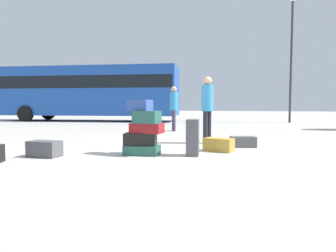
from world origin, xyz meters
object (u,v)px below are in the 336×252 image
suitcase_tower (143,132)px  suitcase_charcoal_upright_blue (193,137)px  suitcase_charcoal_white_trunk (243,142)px  parked_bus (90,90)px  person_tourist_with_camera (174,105)px  suitcase_tan_left_side (219,145)px  person_bearded_onlooker (207,104)px  lamp_post (292,41)px  suitcase_charcoal_foreground_far (45,149)px

suitcase_tower → suitcase_charcoal_upright_blue: 0.99m
suitcase_charcoal_white_trunk → parked_bus: size_ratio=0.05×
person_tourist_with_camera → parked_bus: 8.57m
suitcase_tan_left_side → person_bearded_onlooker: (-0.43, 1.31, 0.87)m
parked_bus → suitcase_charcoal_white_trunk: bearing=-52.4°
suitcase_tower → lamp_post: (4.01, 12.08, 3.87)m
person_bearded_onlooker → lamp_post: 10.92m
suitcase_charcoal_upright_blue → person_bearded_onlooker: size_ratio=0.42×
person_bearded_onlooker → person_tourist_with_camera: person_bearded_onlooker is taller
suitcase_charcoal_foreground_far → suitcase_charcoal_white_trunk: bearing=34.5°
parked_bus → suitcase_charcoal_foreground_far: bearing=-71.5°
person_tourist_with_camera → lamp_post: (4.76, 6.64, 3.35)m
suitcase_tower → suitcase_charcoal_foreground_far: bearing=-156.9°
suitcase_tower → suitcase_tan_left_side: size_ratio=1.81×
suitcase_charcoal_foreground_far → suitcase_tan_left_side: bearing=27.9°
lamp_post → suitcase_tower: bearing=-108.4°
suitcase_tower → suitcase_charcoal_foreground_far: (-1.73, -0.74, -0.31)m
suitcase_tower → suitcase_charcoal_white_trunk: (1.88, 1.61, -0.34)m
suitcase_charcoal_white_trunk → person_bearded_onlooker: size_ratio=0.33×
person_bearded_onlooker → person_tourist_with_camera: 3.73m
suitcase_charcoal_white_trunk → lamp_post: size_ratio=0.08×
suitcase_tan_left_side → lamp_post: lamp_post is taller
suitcase_charcoal_upright_blue → lamp_post: size_ratio=0.11×
suitcase_charcoal_white_trunk → parked_bus: (-9.15, 9.33, 1.71)m
suitcase_tower → suitcase_charcoal_upright_blue: (0.97, 0.14, -0.11)m
suitcase_charcoal_upright_blue → lamp_post: (3.04, 11.94, 3.98)m
suitcase_charcoal_white_trunk → person_tourist_with_camera: (-2.63, 3.83, 0.86)m
suitcase_tower → person_bearded_onlooker: (0.97, 2.13, 0.55)m
suitcase_tower → lamp_post: bearing=71.6°
person_bearded_onlooker → lamp_post: size_ratio=0.25×
suitcase_tan_left_side → suitcase_charcoal_foreground_far: bearing=-136.7°
suitcase_charcoal_upright_blue → person_bearded_onlooker: bearing=84.6°
suitcase_tan_left_side → parked_bus: bearing=147.3°
suitcase_tower → person_bearded_onlooker: 2.41m
suitcase_tan_left_side → suitcase_charcoal_white_trunk: suitcase_tan_left_side is taller
lamp_post → suitcase_tan_left_side: bearing=-103.0°
suitcase_tower → parked_bus: bearing=123.6°
person_tourist_with_camera → lamp_post: 8.83m
suitcase_charcoal_white_trunk → parked_bus: 13.18m
suitcase_tower → parked_bus: (-7.26, 10.94, 1.37)m
suitcase_charcoal_foreground_far → person_bearded_onlooker: bearing=48.2°
parked_bus → lamp_post: 11.60m
suitcase_charcoal_white_trunk → suitcase_charcoal_foreground_far: bearing=-163.1°
suitcase_tan_left_side → suitcase_charcoal_upright_blue: (-0.43, -0.68, 0.21)m
suitcase_tan_left_side → person_tourist_with_camera: bearing=131.7°
suitcase_tan_left_side → person_tourist_with_camera: (-2.15, 4.62, 0.84)m
suitcase_charcoal_foreground_far → person_bearded_onlooker: size_ratio=0.35×
suitcase_tan_left_side → suitcase_charcoal_foreground_far: suitcase_charcoal_foreground_far is taller
suitcase_charcoal_foreground_far → person_tourist_with_camera: person_tourist_with_camera is taller
suitcase_charcoal_white_trunk → suitcase_charcoal_foreground_far: suitcase_charcoal_foreground_far is taller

